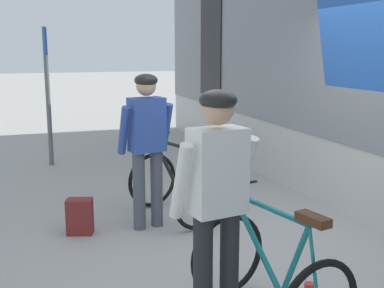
% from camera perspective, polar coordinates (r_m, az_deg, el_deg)
% --- Properties ---
extents(ground_plane, '(80.00, 80.00, 0.00)m').
position_cam_1_polar(ground_plane, '(5.19, 8.94, -12.03)').
color(ground_plane, '#A09E99').
extents(cyclist_near_in_white, '(0.64, 0.37, 1.76)m').
position_cam_1_polar(cyclist_near_in_white, '(3.39, 2.94, -5.59)').
color(cyclist_near_in_white, '#232328').
rests_on(cyclist_near_in_white, ground).
extents(cyclist_far_in_blue, '(0.65, 0.38, 1.76)m').
position_cam_1_polar(cyclist_far_in_blue, '(5.44, -5.32, 0.77)').
color(cyclist_far_in_blue, '#4C515B').
rests_on(cyclist_far_in_blue, ground).
extents(bicycle_near_teal, '(0.92, 1.20, 0.99)m').
position_cam_1_polar(bicycle_near_teal, '(3.72, 8.99, -14.91)').
color(bicycle_near_teal, black).
rests_on(bicycle_near_teal, ground).
extents(bicycle_far_black, '(0.99, 1.23, 0.99)m').
position_cam_1_polar(bicycle_far_black, '(5.89, -2.05, -4.91)').
color(bicycle_far_black, black).
rests_on(bicycle_far_black, ground).
extents(backpack_on_platform, '(0.32, 0.25, 0.40)m').
position_cam_1_polar(backpack_on_platform, '(5.58, -13.05, -8.30)').
color(backpack_on_platform, maroon).
rests_on(backpack_on_platform, ground).
extents(platform_sign_post, '(0.08, 0.70, 2.40)m').
position_cam_1_polar(platform_sign_post, '(8.78, -16.72, 8.01)').
color(platform_sign_post, '#595B60').
rests_on(platform_sign_post, ground).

